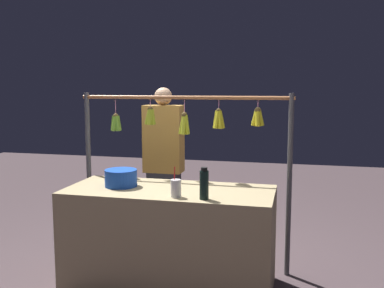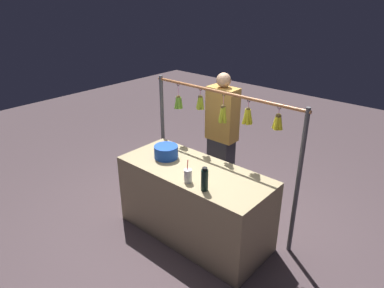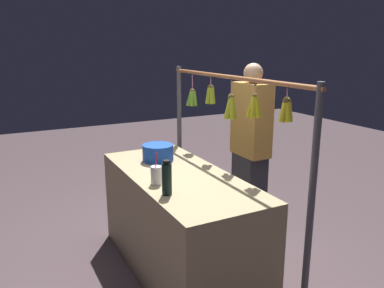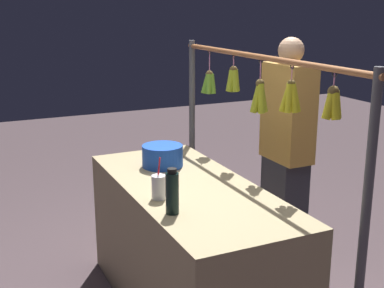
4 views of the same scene
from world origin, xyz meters
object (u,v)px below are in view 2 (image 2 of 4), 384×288
water_bottle (205,180)px  vendor_person (222,137)px  blue_bucket (166,152)px  drink_cup (188,176)px

water_bottle → vendor_person: vendor_person is taller
water_bottle → blue_bucket: water_bottle is taller
blue_bucket → vendor_person: 0.89m
water_bottle → blue_bucket: (0.74, -0.24, -0.04)m
drink_cup → water_bottle: bearing=176.4°
blue_bucket → drink_cup: drink_cup is taller
water_bottle → blue_bucket: size_ratio=0.90×
water_bottle → drink_cup: bearing=-3.6°
drink_cup → blue_bucket: bearing=-23.7°
water_bottle → vendor_person: (0.65, -1.13, -0.12)m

